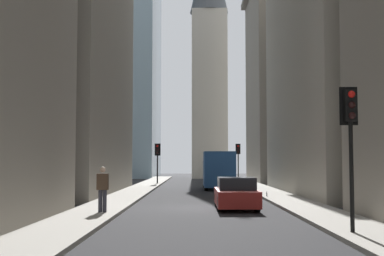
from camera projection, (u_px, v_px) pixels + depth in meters
ground_plane at (204, 208)px, 23.40m from camera, size 135.00×135.00×0.00m
sidewalk_right at (106, 206)px, 23.43m from camera, size 90.00×2.20×0.14m
sidewalk_left at (303, 206)px, 23.39m from camera, size 90.00×2.20×0.14m
building_left_far at (299, 74)px, 53.65m from camera, size 12.44×10.50×22.50m
church_spire at (209, 47)px, 66.54m from camera, size 4.95×4.95×32.58m
delivery_truck at (218, 170)px, 39.33m from camera, size 6.46×2.25×2.84m
sedan_red at (236, 194)px, 22.75m from camera, size 4.30×1.78×1.42m
traffic_light_foreground at (351, 124)px, 14.47m from camera, size 0.43×0.52×4.11m
traffic_light_midblock at (157, 154)px, 46.42m from camera, size 0.43×0.52×3.61m
traffic_light_far_junction at (238, 153)px, 54.38m from camera, size 0.43×0.52×3.86m
pedestrian at (103, 187)px, 19.95m from camera, size 0.26×0.44×1.76m
discarded_bottle at (267, 194)px, 29.11m from camera, size 0.07×0.07×0.27m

